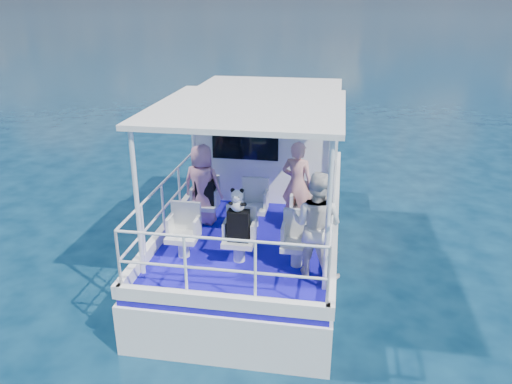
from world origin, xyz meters
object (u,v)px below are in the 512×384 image
panda (237,200)px  passenger_stbd_aft (317,225)px  passenger_port_fwd (202,185)px  backpack_center (239,226)px

panda → passenger_stbd_aft: bearing=-7.6°
passenger_port_fwd → passenger_stbd_aft: passenger_stbd_aft is taller
passenger_stbd_aft → panda: size_ratio=4.52×
passenger_stbd_aft → backpack_center: size_ratio=3.28×
panda → passenger_port_fwd: bearing=124.2°
passenger_stbd_aft → backpack_center: passenger_stbd_aft is taller
passenger_port_fwd → panda: passenger_port_fwd is taller
passenger_port_fwd → passenger_stbd_aft: bearing=153.0°
backpack_center → panda: 0.43m
backpack_center → panda: (-0.01, -0.01, 0.43)m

